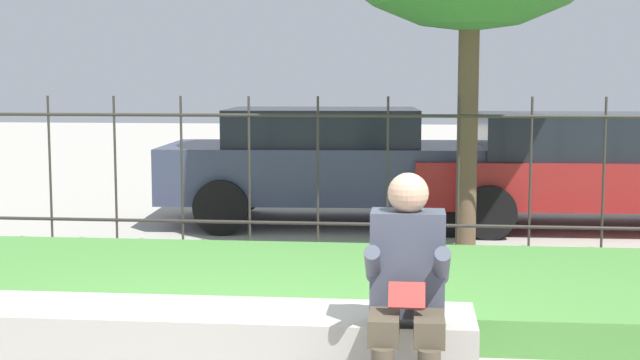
{
  "coord_description": "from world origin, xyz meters",
  "views": [
    {
      "loc": [
        0.93,
        -4.76,
        1.72
      ],
      "look_at": [
        0.06,
        3.52,
        0.78
      ],
      "focal_mm": 50.0,
      "sensor_mm": 36.0,
      "label": 1
    }
  ],
  "objects_px": {
    "stone_bench": "(213,352)",
    "car_parked_center": "(333,162)",
    "car_parked_right": "(592,168)",
    "person_seated_reader": "(407,287)"
  },
  "relations": [
    {
      "from": "stone_bench",
      "to": "car_parked_center",
      "type": "xyz_separation_m",
      "value": [
        0.15,
        5.84,
        0.54
      ]
    },
    {
      "from": "person_seated_reader",
      "to": "car_parked_right",
      "type": "relative_size",
      "value": 0.29
    },
    {
      "from": "stone_bench",
      "to": "car_parked_center",
      "type": "bearing_deg",
      "value": 88.56
    },
    {
      "from": "stone_bench",
      "to": "car_parked_right",
      "type": "height_order",
      "value": "car_parked_right"
    },
    {
      "from": "car_parked_center",
      "to": "car_parked_right",
      "type": "distance_m",
      "value": 3.02
    },
    {
      "from": "stone_bench",
      "to": "car_parked_center",
      "type": "height_order",
      "value": "car_parked_center"
    },
    {
      "from": "stone_bench",
      "to": "car_parked_right",
      "type": "bearing_deg",
      "value": 61.29
    },
    {
      "from": "stone_bench",
      "to": "person_seated_reader",
      "type": "distance_m",
      "value": 1.23
    },
    {
      "from": "stone_bench",
      "to": "car_parked_center",
      "type": "distance_m",
      "value": 5.87
    },
    {
      "from": "car_parked_right",
      "to": "car_parked_center",
      "type": "bearing_deg",
      "value": 177.61
    }
  ]
}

